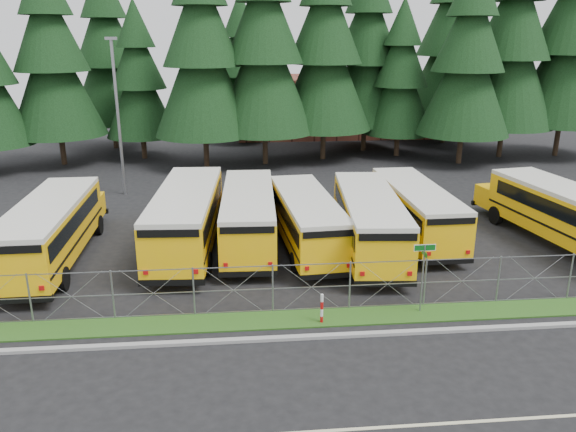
% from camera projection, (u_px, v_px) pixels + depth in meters
% --- Properties ---
extents(ground, '(120.00, 120.00, 0.00)m').
position_uv_depth(ground, '(368.00, 296.00, 23.11)').
color(ground, black).
rests_on(ground, ground).
extents(curb, '(50.00, 0.25, 0.12)m').
position_uv_depth(curb, '(388.00, 333.00, 20.15)').
color(curb, gray).
rests_on(curb, ground).
extents(grass_verge, '(50.00, 1.40, 0.06)m').
position_uv_depth(grass_verge, '(378.00, 315.00, 21.49)').
color(grass_verge, '#224413').
rests_on(grass_verge, ground).
extents(road_lane_line, '(50.00, 0.12, 0.01)m').
position_uv_depth(road_lane_line, '(434.00, 424.00, 15.53)').
color(road_lane_line, beige).
rests_on(road_lane_line, ground).
extents(chainlink_fence, '(44.00, 0.10, 2.00)m').
position_uv_depth(chainlink_fence, '(375.00, 285.00, 21.85)').
color(chainlink_fence, gray).
rests_on(chainlink_fence, ground).
extents(brick_building, '(22.00, 10.00, 6.00)m').
position_uv_depth(brick_building, '(340.00, 105.00, 60.59)').
color(brick_building, brown).
rests_on(brick_building, ground).
extents(bus_0, '(2.90, 11.52, 3.01)m').
position_uv_depth(bus_0, '(53.00, 231.00, 26.23)').
color(bus_0, '#FFBD08').
rests_on(bus_0, ground).
extents(bus_2, '(3.46, 12.02, 3.12)m').
position_uv_depth(bus_2, '(188.00, 219.00, 27.90)').
color(bus_2, '#FFBD08').
rests_on(bus_2, ground).
extents(bus_3, '(2.97, 11.11, 2.89)m').
position_uv_depth(bus_3, '(249.00, 217.00, 28.47)').
color(bus_3, '#FFBD08').
rests_on(bus_3, ground).
extents(bus_4, '(3.27, 10.69, 2.76)m').
position_uv_depth(bus_4, '(305.00, 221.00, 28.05)').
color(bus_4, '#FFBD08').
rests_on(bus_4, ground).
extents(bus_5, '(3.59, 11.46, 2.96)m').
position_uv_depth(bus_5, '(368.00, 222.00, 27.61)').
color(bus_5, '#FFBD08').
rests_on(bus_5, ground).
extents(bus_6, '(2.73, 10.70, 2.79)m').
position_uv_depth(bus_6, '(414.00, 211.00, 29.63)').
color(bus_6, '#FFBD08').
rests_on(bus_6, ground).
extents(bus_east, '(4.52, 11.82, 3.02)m').
position_uv_depth(bus_east, '(563.00, 217.00, 28.33)').
color(bus_east, '#FFBD08').
rests_on(bus_east, ground).
extents(street_sign, '(0.84, 0.55, 2.81)m').
position_uv_depth(street_sign, '(424.00, 264.00, 21.19)').
color(street_sign, gray).
rests_on(street_sign, ground).
extents(striped_bollard, '(0.11, 0.11, 1.20)m').
position_uv_depth(striped_bollard, '(322.00, 309.00, 20.77)').
color(striped_bollard, '#B20C0C').
rests_on(striped_bollard, ground).
extents(light_standard, '(0.70, 0.35, 10.14)m').
position_uv_depth(light_standard, '(118.00, 112.00, 36.17)').
color(light_standard, gray).
rests_on(light_standard, ground).
extents(conifer_1, '(7.52, 7.52, 16.62)m').
position_uv_depth(conifer_1, '(52.00, 61.00, 44.06)').
color(conifer_1, black).
rests_on(conifer_1, ground).
extents(conifer_2, '(5.95, 5.95, 13.16)m').
position_uv_depth(conifer_2, '(139.00, 81.00, 46.85)').
color(conifer_2, black).
rests_on(conifer_2, ground).
extents(conifer_3, '(7.92, 7.92, 17.52)m').
position_uv_depth(conifer_3, '(202.00, 55.00, 43.24)').
color(conifer_3, black).
rests_on(conifer_3, ground).
extents(conifer_4, '(8.11, 8.11, 17.94)m').
position_uv_depth(conifer_4, '(264.00, 52.00, 44.07)').
color(conifer_4, black).
rests_on(conifer_4, ground).
extents(conifer_5, '(7.99, 7.99, 17.66)m').
position_uv_depth(conifer_5, '(325.00, 53.00, 45.97)').
color(conifer_5, black).
rests_on(conifer_5, ground).
extents(conifer_6, '(6.03, 6.03, 13.34)m').
position_uv_depth(conifer_6, '(401.00, 79.00, 47.89)').
color(conifer_6, black).
rests_on(conifer_6, ground).
extents(conifer_7, '(7.46, 7.46, 16.50)m').
position_uv_depth(conifer_7, '(468.00, 61.00, 44.49)').
color(conifer_7, black).
rests_on(conifer_7, ground).
extents(conifer_8, '(8.26, 8.26, 18.27)m').
position_uv_depth(conifer_8, '(511.00, 49.00, 46.70)').
color(conifer_8, black).
rests_on(conifer_8, ground).
extents(conifer_9, '(8.68, 8.68, 19.20)m').
position_uv_depth(conifer_9, '(571.00, 43.00, 47.06)').
color(conifer_9, black).
rests_on(conifer_9, ground).
extents(conifer_10, '(7.49, 7.49, 16.56)m').
position_uv_depth(conifer_10, '(108.00, 58.00, 50.71)').
color(conifer_10, black).
rests_on(conifer_10, ground).
extents(conifer_11, '(6.43, 6.43, 14.22)m').
position_uv_depth(conifer_11, '(241.00, 69.00, 54.12)').
color(conifer_11, black).
rests_on(conifer_11, ground).
extents(conifer_12, '(7.72, 7.72, 17.07)m').
position_uv_depth(conifer_12, '(367.00, 55.00, 49.64)').
color(conifer_12, black).
rests_on(conifer_12, ground).
extents(conifer_13, '(8.36, 8.36, 18.48)m').
position_uv_depth(conifer_13, '(451.00, 46.00, 53.20)').
color(conifer_13, black).
rests_on(conifer_13, ground).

